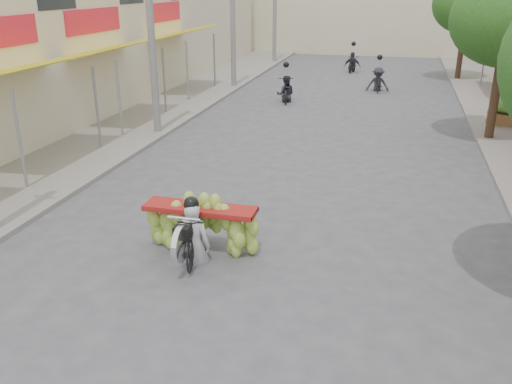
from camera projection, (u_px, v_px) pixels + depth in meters
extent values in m
cube|color=gray|center=(152.00, 111.00, 21.51)|extent=(4.00, 60.00, 0.12)
cube|color=beige|center=(15.00, 34.00, 20.71)|extent=(8.00, 40.00, 6.00)
cube|color=yellow|center=(28.00, 67.00, 14.25)|extent=(1.77, 4.00, 0.53)
cylinder|color=slate|center=(20.00, 142.00, 12.97)|extent=(0.08, 0.08, 2.55)
cylinder|color=slate|center=(97.00, 110.00, 16.22)|extent=(0.08, 0.08, 2.55)
cube|color=yellow|center=(119.00, 47.00, 18.76)|extent=(1.77, 4.00, 0.53)
cylinder|color=slate|center=(119.00, 100.00, 17.48)|extent=(0.08, 0.08, 2.55)
cylinder|color=slate|center=(164.00, 82.00, 20.73)|extent=(0.08, 0.08, 2.55)
cube|color=red|center=(93.00, 21.00, 18.66)|extent=(0.10, 3.50, 0.80)
cube|color=yellow|center=(183.00, 32.00, 24.18)|extent=(1.77, 4.00, 0.53)
cylinder|color=slate|center=(187.00, 72.00, 22.89)|extent=(0.08, 0.08, 2.55)
cylinder|color=slate|center=(214.00, 61.00, 26.14)|extent=(0.08, 0.08, 2.55)
cube|color=red|center=(164.00, 12.00, 24.07)|extent=(0.10, 3.50, 0.80)
cylinder|color=slate|center=(504.00, 83.00, 20.58)|extent=(0.08, 0.08, 2.55)
cylinder|color=slate|center=(496.00, 74.00, 22.57)|extent=(0.08, 0.08, 2.55)
cylinder|color=slate|center=(484.00, 62.00, 26.00)|extent=(0.08, 0.08, 2.55)
cube|color=beige|center=(371.00, 2.00, 39.38)|extent=(20.00, 6.00, 7.00)
cylinder|color=slate|center=(150.00, 11.00, 17.01)|extent=(0.24, 0.24, 8.00)
cylinder|color=slate|center=(233.00, 1.00, 25.13)|extent=(0.24, 0.24, 8.00)
cylinder|color=#3A2719|center=(496.00, 92.00, 17.16)|extent=(0.28, 0.28, 3.20)
ellipsoid|color=#245318|center=(507.00, 19.00, 16.36)|extent=(3.40, 3.40, 2.90)
cylinder|color=#3A2719|center=(461.00, 49.00, 27.98)|extent=(0.28, 0.28, 3.20)
ellipsoid|color=#245318|center=(467.00, 4.00, 27.19)|extent=(3.40, 3.40, 2.90)
cube|color=brown|center=(506.00, 117.00, 19.22)|extent=(1.20, 0.80, 0.50)
ellipsoid|color=#4F9236|center=(509.00, 101.00, 19.01)|extent=(1.20, 0.88, 0.66)
imported|color=black|center=(194.00, 235.00, 9.99)|extent=(0.78, 1.72, 0.98)
cylinder|color=silver|center=(181.00, 244.00, 9.35)|extent=(0.10, 0.66, 0.66)
cube|color=black|center=(182.00, 232.00, 9.38)|extent=(0.28, 0.22, 0.22)
cylinder|color=silver|center=(184.00, 219.00, 9.39)|extent=(0.60, 0.05, 0.05)
cube|color=maroon|center=(200.00, 209.00, 10.16)|extent=(2.14, 0.55, 0.10)
imported|color=silver|center=(192.00, 202.00, 9.69)|extent=(0.63, 0.47, 1.75)
sphere|color=black|center=(189.00, 157.00, 9.36)|extent=(0.28, 0.28, 0.28)
imported|color=silver|center=(495.00, 101.00, 19.28)|extent=(0.86, 0.68, 1.53)
imported|color=black|center=(286.00, 91.00, 23.30)|extent=(0.92, 1.77, 0.95)
imported|color=#2A2931|center=(286.00, 76.00, 23.06)|extent=(0.87, 0.62, 1.65)
sphere|color=black|center=(286.00, 65.00, 22.90)|extent=(0.26, 0.26, 0.26)
imported|color=black|center=(378.00, 80.00, 25.53)|extent=(0.66, 1.82, 1.05)
imported|color=#2A2931|center=(379.00, 67.00, 25.31)|extent=(1.10, 0.64, 1.65)
sphere|color=black|center=(380.00, 57.00, 25.15)|extent=(0.26, 0.26, 0.26)
imported|color=black|center=(352.00, 65.00, 31.02)|extent=(0.72, 1.53, 0.83)
imported|color=#2A2931|center=(353.00, 52.00, 30.77)|extent=(1.02, 0.66, 1.65)
sphere|color=black|center=(354.00, 44.00, 30.60)|extent=(0.26, 0.26, 0.26)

